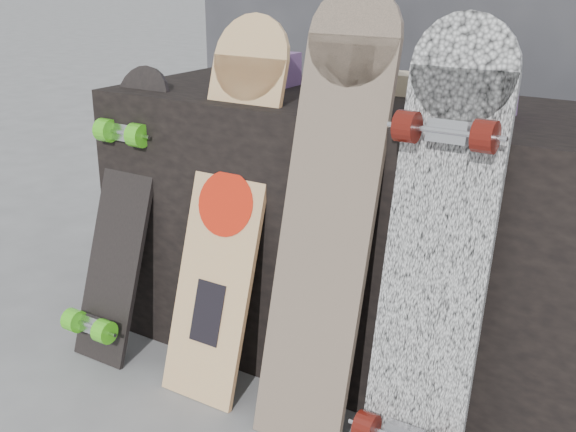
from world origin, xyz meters
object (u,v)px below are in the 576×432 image
Objects in this scene: vendor_table at (368,234)px; longboard_geisha at (228,198)px; longboard_cascadia at (435,254)px; skateboard_dark at (120,212)px; longboard_celtic at (329,207)px.

vendor_table is 0.45m from longboard_geisha.
skateboard_dark is (-1.03, 0.04, -0.11)m from longboard_cascadia.
longboard_celtic reaches higher than skateboard_dark.
vendor_table is at bearing 27.38° from skateboard_dark.
longboard_celtic is 1.05× the size of longboard_cascadia.
longboard_celtic is at bearing -0.02° from skateboard_dark.
longboard_celtic is (0.06, -0.35, 0.20)m from vendor_table.
skateboard_dark is (-0.39, -0.04, -0.10)m from longboard_geisha.
skateboard_dark is at bearing -152.62° from vendor_table.
vendor_table is 0.40m from longboard_celtic.
longboard_geisha is 0.97× the size of longboard_cascadia.
skateboard_dark is at bearing -174.56° from longboard_geisha.
longboard_cascadia is at bearing -7.12° from longboard_geisha.
longboard_celtic reaches higher than longboard_geisha.
vendor_table is 1.83× the size of skateboard_dark.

